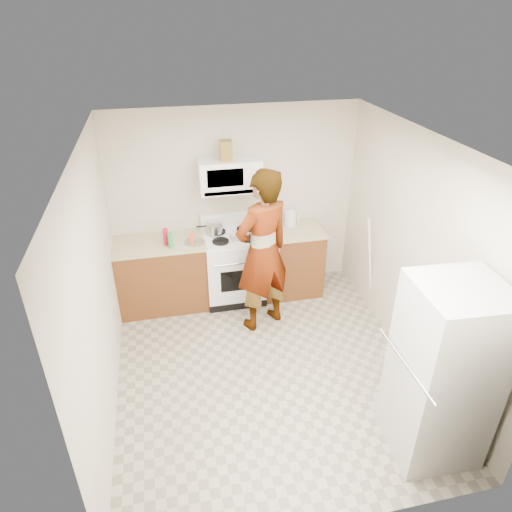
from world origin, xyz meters
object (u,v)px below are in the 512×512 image
object	(u,v)px
saucepan	(214,228)
microwave	(230,175)
kettle	(290,218)
gas_range	(234,265)
person	(262,252)
fridge	(443,373)

from	to	relation	value
saucepan	microwave	bearing A→B (deg)	5.55
kettle	saucepan	world-z (taller)	kettle
gas_range	kettle	xyz separation A→B (m)	(0.81, 0.15, 0.55)
person	saucepan	size ratio (longest dim) A/B	9.51
fridge	person	bearing A→B (deg)	120.35
person	microwave	bearing A→B (deg)	-97.96
fridge	kettle	world-z (taller)	fridge
gas_range	person	bearing A→B (deg)	-70.25
gas_range	microwave	distance (m)	1.22
microwave	person	bearing A→B (deg)	-73.25
saucepan	person	bearing A→B (deg)	-59.03
microwave	person	xyz separation A→B (m)	(0.24, -0.79, -0.69)
person	saucepan	xyz separation A→B (m)	(-0.46, 0.77, -0.00)
person	kettle	bearing A→B (deg)	-149.94
gas_range	kettle	world-z (taller)	gas_range
gas_range	microwave	xyz separation A→B (m)	(0.00, 0.13, 1.21)
microwave	saucepan	xyz separation A→B (m)	(-0.22, -0.02, -0.69)
microwave	saucepan	world-z (taller)	microwave
gas_range	person	distance (m)	0.88
fridge	kettle	distance (m)	2.93
microwave	person	distance (m)	1.07
person	kettle	xyz separation A→B (m)	(0.57, 0.81, 0.02)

